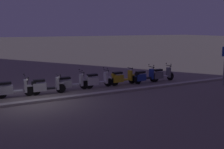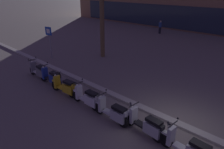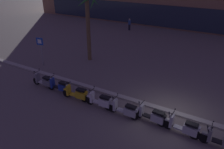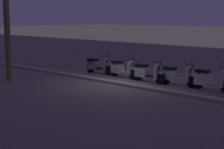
{
  "view_description": "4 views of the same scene",
  "coord_description": "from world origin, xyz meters",
  "views": [
    {
      "loc": [
        2.05,
        12.37,
        3.5
      ],
      "look_at": [
        -4.08,
        0.11,
        1.02
      ],
      "focal_mm": 40.99,
      "sensor_mm": 36.0,
      "label": 1
    },
    {
      "loc": [
        2.57,
        -6.59,
        5.12
      ],
      "look_at": [
        -3.73,
        0.19,
        1.15
      ],
      "focal_mm": 32.9,
      "sensor_mm": 36.0,
      "label": 2
    },
    {
      "loc": [
        1.94,
        -10.11,
        7.42
      ],
      "look_at": [
        -4.09,
        0.44,
        1.32
      ],
      "focal_mm": 34.48,
      "sensor_mm": 36.0,
      "label": 3
    },
    {
      "loc": [
        -10.18,
        11.6,
        3.02
      ],
      "look_at": [
        -3.12,
        3.86,
        1.26
      ],
      "focal_mm": 54.42,
      "sensor_mm": 36.0,
      "label": 4
    }
  ],
  "objects": [
    {
      "name": "crossing_sign",
      "position": [
        -11.27,
        1.38,
        1.5
      ],
      "size": [
        0.59,
        0.18,
        2.4
      ],
      "color": "#939399",
      "rests_on": "ground"
    },
    {
      "name": "scooter_blue_last_in_row",
      "position": [
        -7.05,
        -1.2,
        0.45
      ],
      "size": [
        1.81,
        0.56,
        1.17
      ],
      "color": "black",
      "rests_on": "ground"
    },
    {
      "name": "scooter_grey_second_in_line",
      "position": [
        -8.44,
        -1.22,
        0.45
      ],
      "size": [
        1.81,
        0.56,
        1.17
      ],
      "color": "black",
      "rests_on": "ground"
    },
    {
      "name": "scooter_silver_lead_nearest",
      "position": [
        0.94,
        -1.29,
        0.45
      ],
      "size": [
        1.86,
        0.56,
        1.17
      ],
      "color": "black",
      "rests_on": "ground"
    },
    {
      "name": "scooter_white_gap_after_mid",
      "position": [
        -3.8,
        -1.37,
        0.46
      ],
      "size": [
        1.79,
        0.56,
        1.17
      ],
      "color": "black",
      "rests_on": "ground"
    },
    {
      "name": "pedestrian_window_shopping",
      "position": [
        -9.88,
        15.11,
        0.78
      ],
      "size": [
        0.34,
        0.34,
        1.5
      ],
      "color": "black",
      "rests_on": "ground"
    },
    {
      "name": "curb_strip",
      "position": [
        0.0,
        0.18,
        0.06
      ],
      "size": [
        60.0,
        0.36,
        0.12
      ],
      "primitive_type": "cube",
      "color": "#ADA89E",
      "rests_on": "ground"
    },
    {
      "name": "scooter_silver_mid_centre",
      "position": [
        -2.19,
        -1.4,
        0.45
      ],
      "size": [
        1.87,
        0.56,
        1.17
      ],
      "color": "black",
      "rests_on": "ground"
    },
    {
      "name": "scooter_silver_far_back",
      "position": [
        -0.72,
        -1.18,
        0.45
      ],
      "size": [
        1.86,
        0.56,
        1.04
      ],
      "color": "black",
      "rests_on": "ground"
    },
    {
      "name": "scooter_yellow_mid_front",
      "position": [
        -5.5,
        -1.4,
        0.46
      ],
      "size": [
        1.85,
        0.56,
        1.04
      ],
      "color": "black",
      "rests_on": "ground"
    },
    {
      "name": "ground_plane",
      "position": [
        0.0,
        0.0,
        0.0
      ],
      "size": [
        200.0,
        200.0,
        0.0
      ],
      "primitive_type": "plane",
      "color": "slate"
    }
  ]
}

